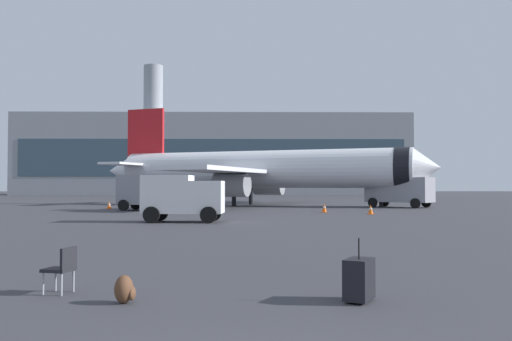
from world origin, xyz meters
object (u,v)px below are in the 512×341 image
service_truck (148,191)px  gate_chair (62,267)px  fuel_truck (398,188)px  cargo_van (182,196)px  safety_cone_far (371,210)px  safety_cone_mid (109,205)px  traveller_backpack (125,290)px  safety_cone_near (324,208)px  rolling_suitcase (359,279)px  airplane_at_gate (259,170)px

service_truck → gate_chair: size_ratio=6.03×
fuel_truck → gate_chair: fuel_truck is taller
cargo_van → safety_cone_far: (12.33, 8.10, -1.12)m
safety_cone_mid → traveller_backpack: 39.98m
service_truck → safety_cone_far: bearing=-20.8°
safety_cone_near → rolling_suitcase: 32.24m
cargo_van → safety_cone_far: cargo_van is taller
safety_cone_mid → rolling_suitcase: (14.03, -38.64, 0.06)m
cargo_van → safety_cone_near: cargo_van is taller
airplane_at_gate → safety_cone_far: airplane_at_gate is taller
fuel_truck → safety_cone_mid: size_ratio=9.04×
rolling_suitcase → traveller_backpack: (-4.03, -0.06, -0.16)m
fuel_truck → safety_cone_far: bearing=-113.6°
fuel_truck → gate_chair: 44.48m
fuel_truck → safety_cone_near: (-8.34, -9.61, -1.44)m
safety_cone_far → airplane_at_gate: bearing=113.6°
service_truck → safety_cone_mid: service_truck is taller
service_truck → gate_chair: bearing=-82.3°
service_truck → safety_cone_far: service_truck is taller
fuel_truck → rolling_suitcase: (-12.26, -41.61, -1.38)m
service_truck → rolling_suitcase: size_ratio=4.71×
service_truck → safety_cone_far: (16.84, -6.39, -1.27)m
safety_cone_near → safety_cone_mid: bearing=159.7°
rolling_suitcase → safety_cone_far: bearing=76.9°
service_truck → fuel_truck: bearing=15.4°
safety_cone_near → gate_chair: size_ratio=0.79×
safety_cone_far → gate_chair: (-12.17, -28.26, 0.16)m
safety_cone_mid → safety_cone_near: bearing=-20.3°
service_truck → gate_chair: 34.98m
safety_cone_mid → safety_cone_far: size_ratio=1.00×
service_truck → traveller_backpack: bearing=-80.4°
safety_cone_far → traveller_backpack: size_ratio=1.41×
airplane_at_gate → service_truck: bearing=-130.7°
cargo_van → rolling_suitcase: cargo_van is taller
service_truck → safety_cone_mid: (-3.97, 3.19, -1.27)m
gate_chair → safety_cone_near: bearing=73.4°
service_truck → rolling_suitcase: 36.87m
cargo_van → traveller_backpack: (1.52, -21.03, -1.22)m
airplane_at_gate → service_truck: 14.43m
safety_cone_near → gate_chair: (-9.31, -31.20, 0.16)m
service_truck → traveller_backpack: size_ratio=10.80×
fuel_truck → rolling_suitcase: bearing=-106.4°
safety_cone_far → safety_cone_near: bearing=134.3°
traveller_backpack → gate_chair: gate_chair is taller
airplane_at_gate → traveller_backpack: 46.60m
safety_cone_mid → traveller_backpack: safety_cone_mid is taller
airplane_at_gate → safety_cone_far: bearing=-66.4°
rolling_suitcase → traveller_backpack: size_ratio=2.29×
fuel_truck → safety_cone_near: size_ratio=8.98×
cargo_van → rolling_suitcase: bearing=-75.2°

